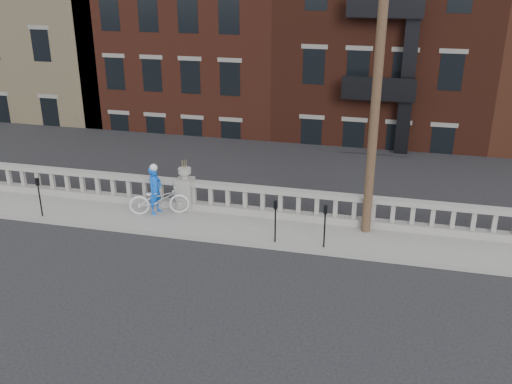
% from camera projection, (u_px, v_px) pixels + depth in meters
% --- Properties ---
extents(ground, '(120.00, 120.00, 0.00)m').
position_uv_depth(ground, '(139.00, 266.00, 16.40)').
color(ground, black).
rests_on(ground, ground).
extents(sidewalk, '(32.00, 2.20, 0.15)m').
position_uv_depth(sidewalk, '(177.00, 221.00, 19.08)').
color(sidewalk, gray).
rests_on(sidewalk, ground).
extents(balustrade, '(28.00, 0.34, 1.03)m').
position_uv_depth(balustrade, '(186.00, 195.00, 19.72)').
color(balustrade, gray).
rests_on(balustrade, sidewalk).
extents(planter_pedestal, '(0.55, 0.55, 1.76)m').
position_uv_depth(planter_pedestal, '(186.00, 190.00, 19.65)').
color(planter_pedestal, gray).
rests_on(planter_pedestal, sidewalk).
extents(lower_level, '(80.00, 44.00, 20.80)m').
position_uv_depth(lower_level, '(299.00, 56.00, 36.05)').
color(lower_level, '#605E59').
rests_on(lower_level, ground).
extents(utility_pole, '(1.60, 0.28, 10.00)m').
position_uv_depth(utility_pole, '(378.00, 71.00, 16.31)').
color(utility_pole, '#422D1E').
rests_on(utility_pole, sidewalk).
extents(parking_meter_a, '(0.10, 0.09, 1.36)m').
position_uv_depth(parking_meter_a, '(39.00, 193.00, 18.97)').
color(parking_meter_a, black).
rests_on(parking_meter_a, sidewalk).
extents(parking_meter_b, '(0.10, 0.09, 1.36)m').
position_uv_depth(parking_meter_b, '(275.00, 217.00, 17.18)').
color(parking_meter_b, black).
rests_on(parking_meter_b, sidewalk).
extents(parking_meter_c, '(0.10, 0.09, 1.36)m').
position_uv_depth(parking_meter_c, '(325.00, 222.00, 16.84)').
color(parking_meter_c, black).
rests_on(parking_meter_c, sidewalk).
extents(bicycle, '(2.14, 1.37, 1.06)m').
position_uv_depth(bicycle, '(159.00, 199.00, 19.25)').
color(bicycle, silver).
rests_on(bicycle, sidewalk).
extents(cyclist, '(0.50, 0.66, 1.65)m').
position_uv_depth(cyclist, '(155.00, 190.00, 19.22)').
color(cyclist, blue).
rests_on(cyclist, sidewalk).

